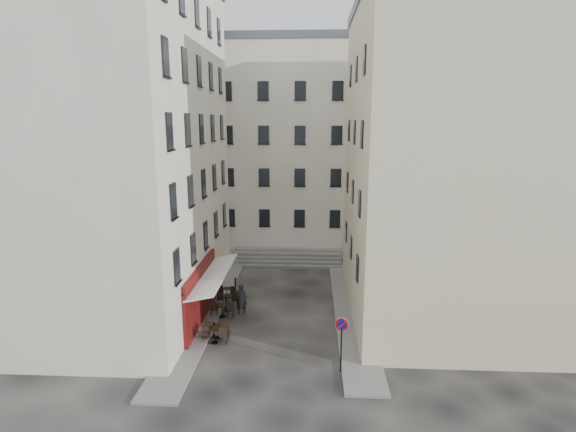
# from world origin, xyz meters

# --- Properties ---
(ground) EXTENTS (90.00, 90.00, 0.00)m
(ground) POSITION_xyz_m (0.00, 0.00, 0.00)
(ground) COLOR black
(ground) RESTS_ON ground
(sidewalk_left) EXTENTS (2.00, 22.00, 0.12)m
(sidewalk_left) POSITION_xyz_m (-4.50, 4.00, 0.06)
(sidewalk_left) COLOR slate
(sidewalk_left) RESTS_ON ground
(sidewalk_right) EXTENTS (2.00, 18.00, 0.12)m
(sidewalk_right) POSITION_xyz_m (4.50, 3.00, 0.06)
(sidewalk_right) COLOR slate
(sidewalk_right) RESTS_ON ground
(building_left) EXTENTS (12.20, 16.20, 20.60)m
(building_left) POSITION_xyz_m (-10.50, 3.00, 10.31)
(building_left) COLOR beige
(building_left) RESTS_ON ground
(building_right) EXTENTS (12.20, 14.20, 18.60)m
(building_right) POSITION_xyz_m (10.50, 3.50, 9.31)
(building_right) COLOR beige
(building_right) RESTS_ON ground
(building_back) EXTENTS (18.20, 10.20, 18.60)m
(building_back) POSITION_xyz_m (-1.00, 19.00, 9.31)
(building_back) COLOR beige
(building_back) RESTS_ON ground
(cafe_storefront) EXTENTS (1.74, 7.30, 3.50)m
(cafe_storefront) POSITION_xyz_m (-4.32, 1.00, 1.88)
(cafe_storefront) COLOR #45090B
(cafe_storefront) RESTS_ON ground
(stone_steps) EXTENTS (9.00, 3.15, 0.80)m
(stone_steps) POSITION_xyz_m (0.00, 12.57, 0.40)
(stone_steps) COLOR slate
(stone_steps) RESTS_ON ground
(bollard_near) EXTENTS (0.12, 0.12, 0.98)m
(bollard_near) POSITION_xyz_m (-3.25, -1.00, 0.53)
(bollard_near) COLOR black
(bollard_near) RESTS_ON ground
(bollard_mid) EXTENTS (0.12, 0.12, 0.98)m
(bollard_mid) POSITION_xyz_m (-3.25, 2.50, 0.53)
(bollard_mid) COLOR black
(bollard_mid) RESTS_ON ground
(bollard_far) EXTENTS (0.12, 0.12, 0.98)m
(bollard_far) POSITION_xyz_m (-3.25, 6.00, 0.53)
(bollard_far) COLOR black
(bollard_far) RESTS_ON ground
(no_parking_sign) EXTENTS (0.62, 0.16, 2.73)m
(no_parking_sign) POSITION_xyz_m (3.46, -3.94, 1.94)
(no_parking_sign) COLOR black
(no_parking_sign) RESTS_ON ground
(bistro_table_a) EXTENTS (1.38, 0.65, 0.97)m
(bistro_table_a) POSITION_xyz_m (-3.08, -1.52, 0.50)
(bistro_table_a) COLOR black
(bistro_table_a) RESTS_ON ground
(bistro_table_b) EXTENTS (1.36, 0.64, 0.95)m
(bistro_table_b) POSITION_xyz_m (-3.06, -0.98, 0.49)
(bistro_table_b) COLOR black
(bistro_table_b) RESTS_ON ground
(bistro_table_c) EXTENTS (1.43, 0.67, 1.00)m
(bistro_table_c) POSITION_xyz_m (-3.32, 1.73, 0.51)
(bistro_table_c) COLOR black
(bistro_table_c) RESTS_ON ground
(bistro_table_d) EXTENTS (1.39, 0.65, 0.97)m
(bistro_table_d) POSITION_xyz_m (-3.26, 3.28, 0.50)
(bistro_table_d) COLOR black
(bistro_table_d) RESTS_ON ground
(bistro_table_e) EXTENTS (1.24, 0.58, 0.87)m
(bistro_table_e) POSITION_xyz_m (-3.59, 4.70, 0.45)
(bistro_table_e) COLOR black
(bistro_table_e) RESTS_ON ground
(pedestrian) EXTENTS (0.75, 0.54, 1.92)m
(pedestrian) POSITION_xyz_m (-2.25, 2.28, 0.96)
(pedestrian) COLOR black
(pedestrian) RESTS_ON ground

